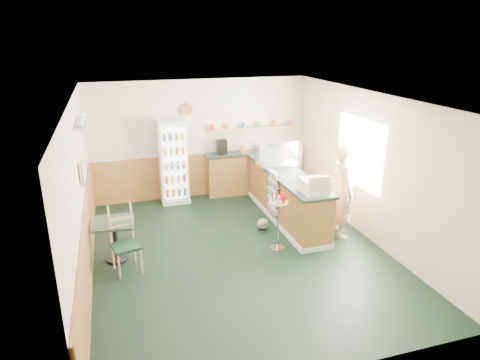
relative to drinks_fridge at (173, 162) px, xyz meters
name	(u,v)px	position (x,y,z in m)	size (l,w,h in m)	color
ground	(238,252)	(0.69, -2.74, -0.94)	(6.00, 6.00, 0.00)	black
room_envelope	(214,159)	(0.46, -2.01, 0.58)	(5.04, 6.02, 2.72)	beige
service_counter	(286,198)	(2.04, -1.67, -0.48)	(0.68, 3.01, 1.01)	#AC7037
back_counter	(252,170)	(1.87, 0.06, -0.39)	(2.24, 0.42, 1.69)	#AC7037
drinks_fridge	(173,162)	(0.00, 0.00, 0.00)	(0.62, 0.53, 1.88)	white
display_case	(279,155)	(2.04, -1.20, 0.31)	(0.87, 0.45, 0.49)	silver
cash_register	(314,186)	(2.04, -2.85, 0.19)	(0.42, 0.45, 0.25)	beige
shopkeeper	(343,191)	(2.74, -2.66, -0.05)	(0.59, 0.43, 1.77)	tan
condiment_stand	(278,213)	(1.40, -2.82, -0.25)	(0.34, 0.34, 1.04)	silver
newspaper_rack	(273,193)	(1.68, -1.83, -0.26)	(0.09, 0.45, 0.90)	black
cafe_table	(115,233)	(-1.36, -2.40, -0.44)	(0.70, 0.70, 0.71)	black
cafe_chair	(125,236)	(-1.21, -2.72, -0.36)	(0.50, 0.50, 1.11)	#15301C
dog_doorstop	(263,224)	(1.41, -2.01, -0.82)	(0.22, 0.28, 0.26)	gray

